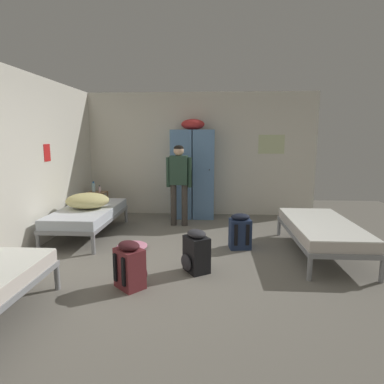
% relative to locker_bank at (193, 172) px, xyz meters
% --- Properties ---
extents(ground_plane, '(9.50, 9.50, 0.00)m').
position_rel_locker_bank_xyz_m(ground_plane, '(0.13, -2.69, -0.97)').
color(ground_plane, slate).
extents(room_backdrop, '(4.98, 6.00, 2.65)m').
position_rel_locker_bank_xyz_m(room_backdrop, '(-1.20, -1.32, 0.35)').
color(room_backdrop, silver).
rests_on(room_backdrop, ground_plane).
extents(locker_bank, '(0.90, 0.55, 2.07)m').
position_rel_locker_bank_xyz_m(locker_bank, '(0.00, 0.00, 0.00)').
color(locker_bank, '#5B84B2').
rests_on(locker_bank, ground_plane).
extents(shelf_unit, '(0.38, 0.30, 0.57)m').
position_rel_locker_bank_xyz_m(shelf_unit, '(-1.99, -0.26, -0.62)').
color(shelf_unit, '#99704C').
rests_on(shelf_unit, ground_plane).
extents(bed_left_rear, '(0.90, 1.90, 0.49)m').
position_rel_locker_bank_xyz_m(bed_left_rear, '(-1.74, -1.44, -0.59)').
color(bed_left_rear, gray).
rests_on(bed_left_rear, ground_plane).
extents(bed_right, '(0.90, 1.90, 0.49)m').
position_rel_locker_bank_xyz_m(bed_right, '(2.01, -2.15, -0.59)').
color(bed_right, gray).
rests_on(bed_right, ground_plane).
extents(bedding_heap, '(0.74, 0.65, 0.26)m').
position_rel_locker_bank_xyz_m(bedding_heap, '(-1.73, -1.46, -0.35)').
color(bedding_heap, '#D1C67F').
rests_on(bedding_heap, bed_left_rear).
extents(person_traveler, '(0.49, 0.21, 1.55)m').
position_rel_locker_bank_xyz_m(person_traveler, '(-0.22, -0.70, -0.03)').
color(person_traveler, '#3D3833').
rests_on(person_traveler, ground_plane).
extents(water_bottle, '(0.07, 0.07, 0.21)m').
position_rel_locker_bank_xyz_m(water_bottle, '(-2.07, -0.24, -0.30)').
color(water_bottle, '#B2DBEA').
rests_on(water_bottle, shelf_unit).
extents(lotion_bottle, '(0.05, 0.05, 0.15)m').
position_rel_locker_bank_xyz_m(lotion_bottle, '(-1.92, -0.30, -0.33)').
color(lotion_bottle, beige).
rests_on(lotion_bottle, shelf_unit).
extents(backpack_maroon, '(0.42, 0.42, 0.55)m').
position_rel_locker_bank_xyz_m(backpack_maroon, '(-0.51, -3.38, -0.71)').
color(backpack_maroon, maroon).
rests_on(backpack_maroon, ground_plane).
extents(backpack_black, '(0.41, 0.40, 0.55)m').
position_rel_locker_bank_xyz_m(backpack_black, '(0.22, -2.89, -0.71)').
color(backpack_black, black).
rests_on(backpack_black, ground_plane).
extents(backpack_navy, '(0.35, 0.36, 0.55)m').
position_rel_locker_bank_xyz_m(backpack_navy, '(0.85, -1.96, -0.71)').
color(backpack_navy, navy).
rests_on(backpack_navy, ground_plane).
extents(clothes_pile_pink, '(0.47, 0.50, 0.08)m').
position_rel_locker_bank_xyz_m(clothes_pile_pink, '(-0.81, -2.10, -0.93)').
color(clothes_pile_pink, pink).
rests_on(clothes_pile_pink, ground_plane).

